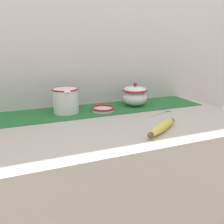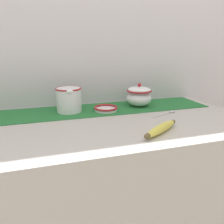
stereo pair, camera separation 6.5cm
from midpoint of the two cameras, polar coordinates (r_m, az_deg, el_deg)
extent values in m
cube|color=#B7B2AD|center=(1.17, -4.16, -24.14)|extent=(1.31, 0.63, 0.91)
cube|color=silver|center=(1.21, -9.78, 15.61)|extent=(2.11, 0.04, 2.40)
cube|color=#236B33|center=(1.10, -7.45, 0.45)|extent=(1.20, 0.24, 0.00)
cylinder|color=white|center=(1.07, -13.69, 2.88)|extent=(0.12, 0.12, 0.12)
torus|color=#A31E23|center=(1.06, -13.90, 5.78)|extent=(0.12, 0.12, 0.01)
torus|color=white|center=(1.14, -14.23, 4.13)|extent=(0.06, 0.01, 0.06)
ellipsoid|color=white|center=(1.00, -13.46, 5.09)|extent=(0.04, 0.03, 0.02)
ellipsoid|color=white|center=(1.17, 4.39, 3.72)|extent=(0.13, 0.13, 0.08)
torus|color=#A31E23|center=(1.17, 4.44, 5.64)|extent=(0.13, 0.13, 0.01)
ellipsoid|color=white|center=(1.17, 4.44, 5.95)|extent=(0.12, 0.12, 0.03)
sphere|color=#A31E23|center=(1.16, 4.47, 7.14)|extent=(0.02, 0.02, 0.02)
cylinder|color=white|center=(1.08, -4.07, 0.59)|extent=(0.11, 0.11, 0.01)
torus|color=#A31E23|center=(1.08, -4.08, 1.10)|extent=(0.12, 0.12, 0.01)
ellipsoid|color=#DBCC4C|center=(0.84, 10.86, -3.93)|extent=(0.19, 0.14, 0.03)
ellipsoid|color=brown|center=(0.76, 7.65, -6.01)|extent=(0.04, 0.03, 0.02)
ellipsoid|color=brown|center=(0.92, 13.49, -2.20)|extent=(0.03, 0.03, 0.02)
cube|color=#B7B7BC|center=(1.05, 10.40, -0.55)|extent=(0.12, 0.05, 0.00)
ellipsoid|color=#B7B7BC|center=(1.11, 12.90, 0.44)|extent=(0.04, 0.04, 0.01)
camera|label=1|loc=(0.03, -92.08, -0.62)|focal=35.00mm
camera|label=2|loc=(0.03, 87.92, 0.62)|focal=35.00mm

